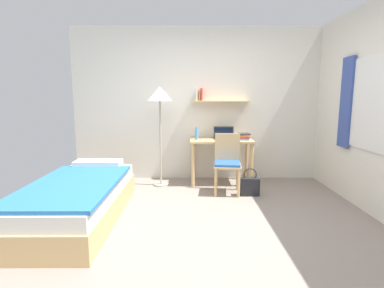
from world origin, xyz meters
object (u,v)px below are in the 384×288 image
Objects in this scene: bed at (79,200)px; water_bottle at (197,134)px; desk at (221,148)px; standing_lamp at (160,99)px; desk_chair at (227,161)px; book_stack at (244,136)px; laptop at (224,136)px; handbag at (250,186)px.

bed is 2.13m from water_bottle.
standing_lamp reaches higher than desk.
desk_chair reaches higher than book_stack.
laptop is (0.05, 0.07, 0.20)m from desk.
water_bottle reaches higher than handbag.
bed is at bearing -133.86° from water_bottle.
book_stack is (0.32, -0.07, -0.00)m from laptop.
bed is 2.34m from handbag.
water_bottle reaches higher than desk.
bed is at bearing -140.04° from laptop.
laptop is (1.04, 0.20, -0.61)m from standing_lamp.
bed is at bearing -121.28° from standing_lamp.
handbag is (0.76, -0.63, -0.69)m from water_bottle.
handbag is (0.36, -0.66, -0.45)m from desk.
desk is at bearing 7.49° from standing_lamp.
water_bottle is at bearing -168.17° from laptop.
book_stack is at bearing 89.08° from handbag.
book_stack is (1.36, 0.13, -0.61)m from standing_lamp.
desk is 1.28m from standing_lamp.
laptop is at bearing 10.94° from standing_lamp.
bed is 2.71m from book_stack.
laptop is 1.02m from handbag.
desk is 0.48m from water_bottle.
desk is 0.42m from book_stack.
bed is at bearing -145.57° from book_stack.
bed is at bearing -158.91° from handbag.
handbag is (2.18, 0.84, -0.10)m from bed.
laptop is at bearing 39.96° from bed.
standing_lamp is (-0.99, -0.13, 0.81)m from desk.
desk_chair reaches higher than bed.
laptop reaches higher than book_stack.
water_bottle reaches higher than book_stack.
bed is 9.69× the size of water_bottle.
desk is 0.65× the size of standing_lamp.
laptop is at bearing 11.83° from water_bottle.
desk_chair is at bearing -84.73° from desk.
handbag is at bearing -67.02° from laptop.
standing_lamp is at bearing -174.34° from book_stack.
standing_lamp is at bearing -169.06° from laptop.
desk_chair is at bearing -90.62° from laptop.
standing_lamp is 0.81m from water_bottle.
water_bottle is at bearing 140.46° from handbag.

